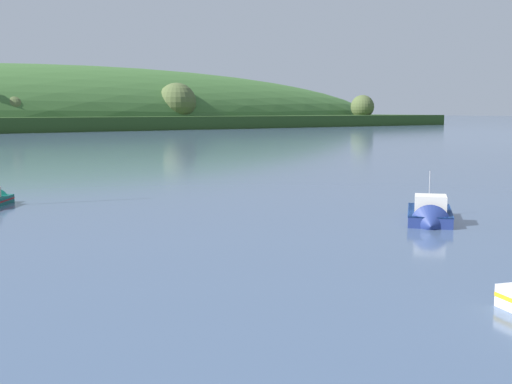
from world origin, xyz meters
name	(u,v)px	position (x,y,z in m)	size (l,w,h in m)	color
far_shoreline_hill	(67,127)	(61.55, 274.81, 0.26)	(434.91, 115.11, 50.89)	#27431B
fishing_boat_moored	(430,217)	(8.81, 37.71, 0.41)	(6.53, 6.28, 4.05)	navy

